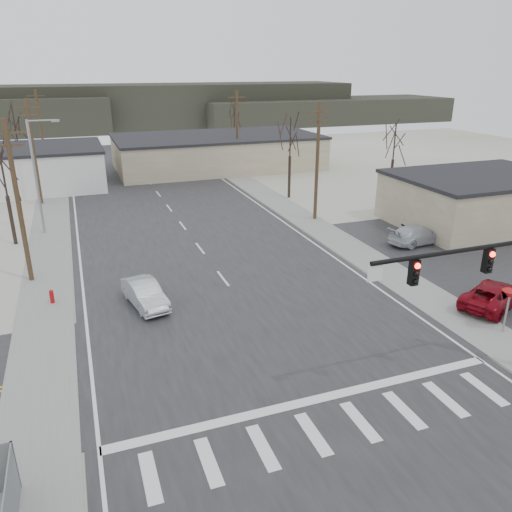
{
  "coord_description": "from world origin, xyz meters",
  "views": [
    {
      "loc": [
        -8.12,
        -20.23,
        12.8
      ],
      "look_at": [
        1.07,
        4.78,
        2.6
      ],
      "focal_mm": 35.0,
      "sensor_mm": 36.0,
      "label": 1
    }
  ],
  "objects": [
    {
      "name": "traffic_signal_mast",
      "position": [
        7.89,
        -6.2,
        4.67
      ],
      "size": [
        8.95,
        0.43,
        7.2
      ],
      "color": "black",
      "rests_on": "ground"
    },
    {
      "name": "streetlight_main",
      "position": [
        -10.8,
        22.0,
        5.09
      ],
      "size": [
        2.4,
        0.25,
        9.0
      ],
      "color": "gray",
      "rests_on": "ground"
    },
    {
      "name": "car_parked_silver",
      "position": [
        15.94,
        9.35,
        0.75
      ],
      "size": [
        5.16,
        2.63,
        1.43
      ],
      "primitive_type": "imported",
      "rotation": [
        0.0,
        0.0,
        1.7
      ],
      "color": "#B2B7BD",
      "rests_on": "parking_lot"
    },
    {
      "name": "upole_right_a",
      "position": [
        11.5,
        18.0,
        5.22
      ],
      "size": [
        2.2,
        0.3,
        10.0
      ],
      "color": "#4E3524",
      "rests_on": "ground"
    },
    {
      "name": "sidewalk_left",
      "position": [
        -10.6,
        20.0,
        0.03
      ],
      "size": [
        3.0,
        90.0,
        0.06
      ],
      "primitive_type": "cube",
      "color": "gray",
      "rests_on": "ground"
    },
    {
      "name": "tree_left_near",
      "position": [
        -13.0,
        20.0,
        5.23
      ],
      "size": [
        3.3,
        3.3,
        7.35
      ],
      "color": "#30221D",
      "rests_on": "ground"
    },
    {
      "name": "car_parked_red",
      "position": [
        13.14,
        -1.0,
        0.72
      ],
      "size": [
        5.4,
        4.11,
        1.36
      ],
      "primitive_type": "imported",
      "rotation": [
        0.0,
        0.0,
        2.0
      ],
      "color": "maroon",
      "rests_on": "parking_lot"
    },
    {
      "name": "fire_hydrant",
      "position": [
        -10.2,
        8.0,
        0.45
      ],
      "size": [
        0.24,
        0.24,
        0.87
      ],
      "color": "#A50C0C",
      "rests_on": "ground"
    },
    {
      "name": "upole_left_d",
      "position": [
        -11.5,
        52.0,
        5.22
      ],
      "size": [
        2.2,
        0.3,
        10.0
      ],
      "color": "#4E3524",
      "rests_on": "ground"
    },
    {
      "name": "car_parked_dark_a",
      "position": [
        18.74,
        12.45,
        0.64
      ],
      "size": [
        3.65,
        1.66,
        1.21
      ],
      "primitive_type": "imported",
      "rotation": [
        0.0,
        0.0,
        1.64
      ],
      "color": "black",
      "rests_on": "parking_lot"
    },
    {
      "name": "hill_right",
      "position": [
        50.0,
        90.0,
        2.75
      ],
      "size": [
        60.0,
        18.0,
        5.5
      ],
      "primitive_type": "cube",
      "color": "#333026",
      "rests_on": "ground"
    },
    {
      "name": "tree_right_mid",
      "position": [
        12.5,
        26.0,
        5.93
      ],
      "size": [
        3.74,
        3.74,
        8.33
      ],
      "color": "#30221D",
      "rests_on": "ground"
    },
    {
      "name": "sidewalk_right",
      "position": [
        10.6,
        20.0,
        0.03
      ],
      "size": [
        3.0,
        90.0,
        0.06
      ],
      "primitive_type": "cube",
      "color": "gray",
      "rests_on": "ground"
    },
    {
      "name": "tree_lot",
      "position": [
        22.0,
        22.0,
        5.58
      ],
      "size": [
        3.52,
        3.52,
        7.84
      ],
      "color": "#30221D",
      "rests_on": "ground"
    },
    {
      "name": "main_road",
      "position": [
        0.0,
        15.0,
        0.02
      ],
      "size": [
        18.0,
        110.0,
        0.05
      ],
      "primitive_type": "cube",
      "color": "#232325",
      "rests_on": "ground"
    },
    {
      "name": "parking_lot",
      "position": [
        20.0,
        6.0,
        0.02
      ],
      "size": [
        18.0,
        20.0,
        0.03
      ],
      "primitive_type": "cube",
      "color": "#232325",
      "rests_on": "ground"
    },
    {
      "name": "hill_center",
      "position": [
        15.0,
        96.0,
        4.5
      ],
      "size": [
        80.0,
        18.0,
        9.0
      ],
      "primitive_type": "cube",
      "color": "#333026",
      "rests_on": "ground"
    },
    {
      "name": "upole_right_b",
      "position": [
        11.5,
        40.0,
        5.22
      ],
      "size": [
        2.2,
        0.3,
        10.0
      ],
      "color": "#4E3524",
      "rests_on": "ground"
    },
    {
      "name": "building_lot",
      "position": [
        24.0,
        12.0,
        2.16
      ],
      "size": [
        14.3,
        10.3,
        4.3
      ],
      "color": "tan",
      "rests_on": "ground"
    },
    {
      "name": "tree_left_far",
      "position": [
        -14.0,
        46.0,
        6.28
      ],
      "size": [
        3.96,
        3.96,
        8.82
      ],
      "color": "#30221D",
      "rests_on": "ground"
    },
    {
      "name": "car_parked_dark_b",
      "position": [
        22.44,
        10.76,
        0.85
      ],
      "size": [
        5.16,
        2.44,
        1.63
      ],
      "primitive_type": "imported",
      "rotation": [
        0.0,
        0.0,
        1.72
      ],
      "color": "black",
      "rests_on": "parking_lot"
    },
    {
      "name": "cross_road",
      "position": [
        0.0,
        0.0,
        0.02
      ],
      "size": [
        90.0,
        10.0,
        0.04
      ],
      "primitive_type": "cube",
      "color": "#232325",
      "rests_on": "ground"
    },
    {
      "name": "building_right_far",
      "position": [
        10.0,
        44.0,
        2.15
      ],
      "size": [
        26.3,
        14.3,
        4.3
      ],
      "color": "tan",
      "rests_on": "ground"
    },
    {
      "name": "tree_right_far",
      "position": [
        15.0,
        52.0,
        5.58
      ],
      "size": [
        3.52,
        3.52,
        7.84
      ],
      "color": "#30221D",
      "rests_on": "ground"
    },
    {
      "name": "ground",
      "position": [
        0.0,
        0.0,
        0.0
      ],
      "size": [
        140.0,
        140.0,
        0.0
      ],
      "primitive_type": "plane",
      "color": "silver",
      "rests_on": "ground"
    },
    {
      "name": "upole_left_c",
      "position": [
        -11.5,
        32.0,
        5.22
      ],
      "size": [
        2.2,
        0.3,
        10.0
      ],
      "color": "#4E3524",
      "rests_on": "ground"
    },
    {
      "name": "yield_sign",
      "position": [
        11.5,
        -3.5,
        2.07
      ],
      "size": [
        0.8,
        0.8,
        2.35
      ],
      "color": "gray",
      "rests_on": "ground"
    },
    {
      "name": "upole_left_b",
      "position": [
        -11.5,
        12.0,
        5.22
      ],
      "size": [
        2.2,
        0.3,
        10.0
      ],
      "color": "#4E3524",
      "rests_on": "ground"
    },
    {
      "name": "sedan_crossing",
      "position": [
        -5.22,
        5.88,
        0.75
      ],
      "size": [
        2.32,
        4.49,
        1.41
      ],
      "primitive_type": "imported",
      "rotation": [
        0.0,
        0.0,
        0.2
      ],
      "color": "#A1A7AB",
      "rests_on": "main_road"
    },
    {
      "name": "car_far_a",
      "position": [
        -0.87,
        50.32,
        0.72
      ],
      "size": [
        2.43,
        4.81,
        1.34
      ],
      "primitive_type": "imported",
      "rotation": [
        0.0,
        0.0,
        3.02
      ],
      "color": "black",
      "rests_on": "main_road"
    },
    {
      "name": "car_far_b",
      "position": [
        -6.17,
        52.55,
        0.78
      ],
      "size": [
        1.99,
        4.39,
        1.46
      ],
      "primitive_type": "imported",
      "rotation": [
        0.0,
        0.0,
        0.06
      ],
      "color": "black",
      "rests_on": "main_road"
    }
  ]
}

